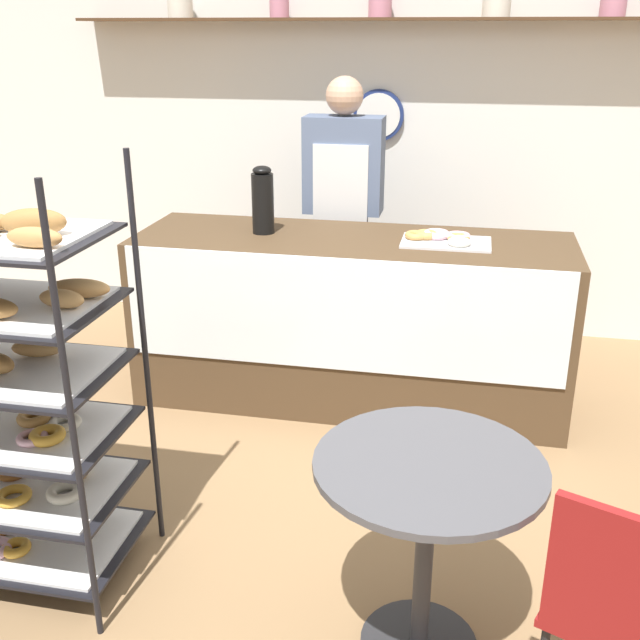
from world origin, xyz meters
name	(u,v)px	position (x,y,z in m)	size (l,w,h in m)	color
ground_plane	(298,535)	(0.00, 0.00, 0.00)	(14.00, 14.00, 0.00)	olive
back_wall	(383,125)	(0.00, 2.51, 1.37)	(10.00, 0.30, 2.70)	white
display_counter	(351,319)	(0.00, 1.30, 0.46)	(2.32, 0.75, 0.92)	#4C3823
pastry_rack	(19,388)	(-0.91, -0.39, 0.78)	(0.74, 0.57, 1.58)	black
person_worker	(343,209)	(-0.16, 1.93, 0.93)	(0.47, 0.23, 1.71)	#282833
cafe_table	(427,511)	(0.54, -0.49, 0.55)	(0.72, 0.72, 0.73)	#262628
cafe_chair	(621,606)	(1.07, -0.81, 0.55)	(0.50, 0.50, 0.88)	black
coffee_carafe	(263,200)	(-0.49, 1.32, 1.10)	(0.12, 0.12, 0.36)	black
donut_tray_counter	(443,238)	(0.47, 1.32, 0.95)	(0.46, 0.29, 0.05)	silver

